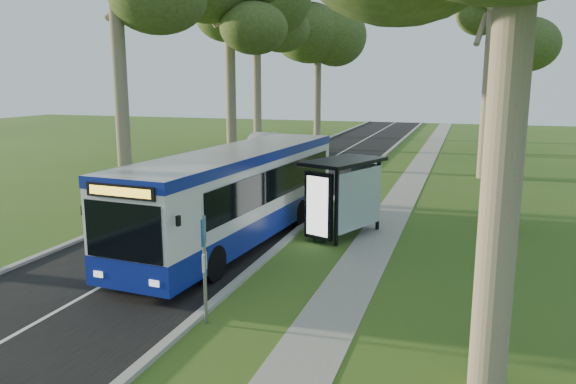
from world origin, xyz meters
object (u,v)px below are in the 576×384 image
car_white (265,146)px  car_silver (262,143)px  bus (238,195)px  bus_shelter (345,184)px  litter_bin (320,230)px  bus_stop_sign (204,257)px

car_white → car_silver: bearing=102.0°
bus → bus_shelter: 3.81m
bus_shelter → litter_bin: (-0.70, -0.75, -1.54)m
bus_stop_sign → car_silver: 30.67m
bus_shelter → car_white: (-10.27, 19.63, -1.22)m
bus → car_white: size_ratio=2.79×
bus → car_silver: (-7.61, 22.69, -0.88)m
litter_bin → car_silver: bearing=115.4°
bus_stop_sign → car_white: size_ratio=0.58×
bus_stop_sign → car_white: bearing=93.7°
bus_stop_sign → car_silver: size_ratio=0.53×
bus_shelter → car_white: bus_shelter is taller
litter_bin → car_white: size_ratio=0.19×
bus_stop_sign → bus_shelter: (1.52, 8.12, 0.36)m
bus_stop_sign → litter_bin: 7.51m
car_silver → car_white: bearing=-60.2°
car_white → car_silver: (-0.76, 1.39, 0.04)m
bus_shelter → bus_stop_sign: bearing=-78.6°
bus_shelter → car_silver: 23.77m
bus → bus_stop_sign: size_ratio=4.78×
car_white → car_silver: size_ratio=0.91×
bus_stop_sign → car_white: bus_stop_sign is taller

